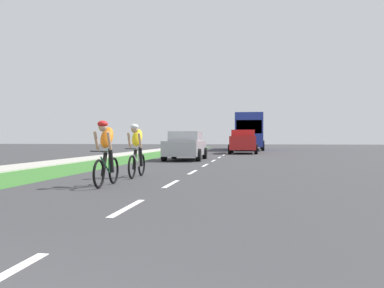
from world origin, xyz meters
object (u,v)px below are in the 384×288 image
at_px(sedan_silver, 186,146).
at_px(bus_blue, 250,130).
at_px(cyclist_lead, 106,153).
at_px(suv_red, 243,141).
at_px(cyclist_trailing, 137,150).

relative_size(sedan_silver, bus_blue, 0.37).
distance_m(cyclist_lead, sedan_silver, 12.50).
bearing_deg(cyclist_lead, suv_red, 83.18).
bearing_deg(suv_red, cyclist_trailing, -97.34).
xyz_separation_m(sedan_silver, suv_red, (2.81, 10.23, 0.18)).
relative_size(cyclist_lead, sedan_silver, 0.40).
height_order(suv_red, bus_blue, bus_blue).
height_order(cyclist_lead, sedan_silver, cyclist_lead).
height_order(cyclist_lead, bus_blue, bus_blue).
xyz_separation_m(suv_red, bus_blue, (0.36, 10.87, 1.03)).
bearing_deg(bus_blue, sedan_silver, -98.54).
bearing_deg(cyclist_lead, sedan_silver, 90.43).
bearing_deg(bus_blue, cyclist_lead, -95.23).
xyz_separation_m(cyclist_lead, suv_red, (2.72, 22.73, 0.14)).
bearing_deg(suv_red, bus_blue, 88.12).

